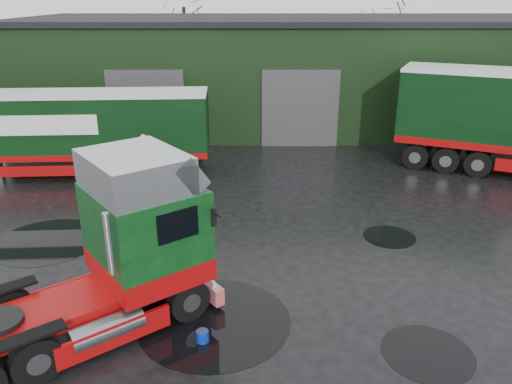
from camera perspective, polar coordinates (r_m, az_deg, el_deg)
ground at (r=13.99m, az=1.22°, el=-10.97°), size 100.00×100.00×0.00m
warehouse at (r=32.17m, az=4.22°, el=13.74°), size 32.40×12.40×6.30m
hero_tractor at (r=12.04m, az=-20.62°, el=-6.73°), size 7.12×6.39×4.20m
trailer_left at (r=23.29m, az=-20.36°, el=6.18°), size 12.14×3.14×3.73m
wash_bucket at (r=12.14m, az=-6.14°, el=-16.06°), size 0.37×0.37×0.28m
tree_back_a at (r=42.27m, az=-8.13°, el=17.64°), size 4.40×4.40×9.50m
tree_back_b at (r=43.20m, az=14.36°, el=15.96°), size 4.40×4.40×7.50m
puddle_0 at (r=12.81m, az=-4.77°, el=-14.49°), size 3.81×3.81×0.01m
puddle_1 at (r=17.32m, az=14.98°, el=-4.95°), size 1.74×1.74×0.01m
puddle_2 at (r=17.81m, az=-22.71°, el=-5.21°), size 3.47×3.47×0.01m
puddle_3 at (r=12.44m, az=19.00°, el=-17.02°), size 2.08×2.08×0.01m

